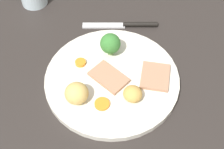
# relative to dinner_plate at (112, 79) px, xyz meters

# --- Properties ---
(dining_table) EXTENTS (1.20, 0.84, 0.04)m
(dining_table) POSITION_rel_dinner_plate_xyz_m (-0.04, -0.02, -0.02)
(dining_table) COLOR #2B2623
(dining_table) RESTS_ON ground
(dinner_plate) EXTENTS (0.29, 0.29, 0.01)m
(dinner_plate) POSITION_rel_dinner_plate_xyz_m (0.00, 0.00, 0.00)
(dinner_plate) COLOR silver
(dinner_plate) RESTS_ON dining_table
(meat_slice_main) EXTENTS (0.09, 0.09, 0.01)m
(meat_slice_main) POSITION_rel_dinner_plate_xyz_m (-0.00, 0.01, 0.01)
(meat_slice_main) COLOR tan
(meat_slice_main) RESTS_ON dinner_plate
(meat_slice_under) EXTENTS (0.08, 0.07, 0.01)m
(meat_slice_under) POSITION_rel_dinner_plate_xyz_m (0.00, -0.09, 0.01)
(meat_slice_under) COLOR tan
(meat_slice_under) RESTS_ON dinner_plate
(roast_potato_left) EXTENTS (0.06, 0.06, 0.04)m
(roast_potato_left) POSITION_rel_dinner_plate_xyz_m (-0.06, 0.07, 0.03)
(roast_potato_left) COLOR #D8B260
(roast_potato_left) RESTS_ON dinner_plate
(roast_potato_right) EXTENTS (0.05, 0.05, 0.03)m
(roast_potato_right) POSITION_rel_dinner_plate_xyz_m (-0.05, -0.04, 0.02)
(roast_potato_right) COLOR tan
(roast_potato_right) RESTS_ON dinner_plate
(carrot_coin_front) EXTENTS (0.02, 0.02, 0.01)m
(carrot_coin_front) POSITION_rel_dinner_plate_xyz_m (0.04, 0.07, 0.01)
(carrot_coin_front) COLOR orange
(carrot_coin_front) RESTS_ON dinner_plate
(carrot_coin_back) EXTENTS (0.03, 0.03, 0.01)m
(carrot_coin_back) POSITION_rel_dinner_plate_xyz_m (-0.07, 0.02, 0.01)
(carrot_coin_back) COLOR orange
(carrot_coin_back) RESTS_ON dinner_plate
(broccoli_floret) EXTENTS (0.05, 0.05, 0.05)m
(broccoli_floret) POSITION_rel_dinner_plate_xyz_m (0.07, 0.00, 0.04)
(broccoli_floret) COLOR #8CB766
(broccoli_floret) RESTS_ON dinner_plate
(knife) EXTENTS (0.02, 0.19, 0.01)m
(knife) POSITION_rel_dinner_plate_xyz_m (0.17, -0.03, -0.00)
(knife) COLOR black
(knife) RESTS_ON dining_table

